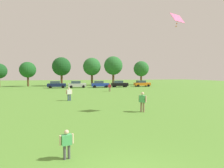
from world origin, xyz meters
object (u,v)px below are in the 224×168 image
at_px(adult_bystander, 142,100).
at_px(tree_center_right, 92,67).
at_px(parked_car_blue_2, 100,84).
at_px(tree_center_left, 61,67).
at_px(parked_car_silver_1, 77,84).
at_px(tree_right, 113,66).
at_px(child_kite_flyer, 67,142).
at_px(bystander_midfield, 69,93).
at_px(tree_far_right, 141,69).
at_px(bystander_near_trees, 110,87).
at_px(tree_left, 28,70).
at_px(parked_car_navy_0, 56,84).
at_px(parked_car_orange_4, 142,83).
at_px(parked_car_black_3, 119,84).
at_px(kite, 177,19).

bearing_deg(adult_bystander, tree_center_right, 147.60).
xyz_separation_m(parked_car_blue_2, tree_center_left, (-9.64, 9.14, 4.71)).
bearing_deg(parked_car_silver_1, tree_right, 38.56).
xyz_separation_m(child_kite_flyer, parked_car_silver_1, (1.47, 37.46, 0.20)).
relative_size(adult_bystander, bystander_midfield, 1.04).
bearing_deg(tree_center_right, tree_far_right, -4.01).
relative_size(bystander_near_trees, parked_car_blue_2, 0.36).
height_order(tree_left, tree_center_left, tree_center_left).
height_order(parked_car_navy_0, parked_car_blue_2, same).
bearing_deg(parked_car_orange_4, tree_far_right, 68.94).
xyz_separation_m(tree_left, tree_center_left, (8.97, 0.07, 1.00)).
bearing_deg(child_kite_flyer, bystander_midfield, 77.17).
bearing_deg(parked_car_black_3, tree_right, 86.62).
relative_size(parked_car_navy_0, tree_center_right, 0.51).
bearing_deg(parked_car_navy_0, parked_car_black_3, -0.97).
bearing_deg(parked_car_navy_0, parked_car_blue_2, -4.95).
bearing_deg(bystander_near_trees, tree_center_right, -41.59).
height_order(tree_center_right, tree_right, tree_right).
xyz_separation_m(child_kite_flyer, parked_car_black_3, (12.32, 37.58, 0.20)).
distance_m(tree_center_right, tree_right, 6.59).
relative_size(child_kite_flyer, tree_right, 0.12).
height_order(parked_car_black_3, tree_center_right, tree_center_right).
bearing_deg(tree_center_left, adult_bystander, -77.52).
distance_m(parked_car_silver_1, tree_right, 15.44).
bearing_deg(parked_car_silver_1, parked_car_orange_4, 1.46).
bearing_deg(tree_far_right, tree_center_right, 175.99).
bearing_deg(tree_center_left, tree_right, 1.66).
height_order(bystander_midfield, tree_right, tree_right).
bearing_deg(parked_car_blue_2, parked_car_silver_1, 174.68).
xyz_separation_m(adult_bystander, tree_center_right, (0.29, 40.15, 4.69)).
relative_size(kite, parked_car_silver_1, 0.32).
relative_size(parked_car_orange_4, tree_left, 0.64).
bearing_deg(tree_center_left, parked_car_silver_1, -64.83).
height_order(tree_right, tree_far_right, tree_right).
bearing_deg(tree_center_right, kite, -86.37).
bearing_deg(bystander_near_trees, parked_car_blue_2, -43.01).
relative_size(bystander_midfield, parked_car_silver_1, 0.38).
bearing_deg(parked_car_black_3, kite, -96.34).
height_order(bystander_midfield, kite, kite).
height_order(parked_car_blue_2, parked_car_orange_4, same).
distance_m(parked_car_navy_0, parked_car_black_3, 15.70).
distance_m(parked_car_black_3, tree_center_right, 12.45).
bearing_deg(parked_car_black_3, parked_car_blue_2, -173.06).
bearing_deg(bystander_near_trees, parked_car_silver_1, -16.95).
relative_size(child_kite_flyer, parked_car_navy_0, 0.26).
bearing_deg(child_kite_flyer, kite, 24.00).
height_order(parked_car_navy_0, tree_left, tree_left).
height_order(child_kite_flyer, adult_bystander, adult_bystander).
relative_size(bystander_near_trees, bystander_midfield, 0.95).
bearing_deg(tree_center_right, tree_left, -175.68).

